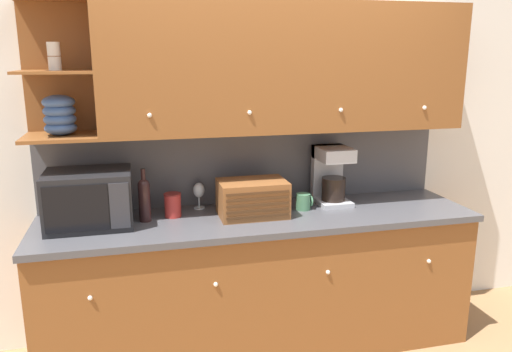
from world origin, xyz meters
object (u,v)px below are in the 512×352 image
wine_glass (199,191)px  mug (304,202)px  storage_canister (173,205)px  wine_bottle (144,198)px  bread_box (252,198)px  coffee_maker (331,174)px  microwave (89,199)px

wine_glass → mug: wine_glass is taller
storage_canister → wine_bottle: bearing=-164.7°
bread_box → mug: bearing=7.0°
coffee_maker → storage_canister: bearing=-176.9°
microwave → coffee_maker: (1.55, 0.11, 0.04)m
microwave → wine_bottle: 0.31m
storage_canister → wine_glass: bearing=36.2°
wine_bottle → coffee_maker: 1.25m
wine_glass → bread_box: bearing=-37.1°
mug → wine_glass: bearing=164.1°
mug → storage_canister: bearing=176.3°
wine_glass → coffee_maker: coffee_maker is taller
wine_bottle → storage_canister: (0.17, 0.05, -0.07)m
wine_bottle → bread_box: wine_bottle is taller
bread_box → mug: bread_box is taller
storage_canister → bread_box: (0.49, -0.10, 0.04)m
microwave → storage_canister: size_ratio=3.25×
storage_canister → bread_box: 0.50m
microwave → coffee_maker: size_ratio=1.26×
microwave → mug: size_ratio=4.59×
microwave → mug: bearing=-0.1°
microwave → coffee_maker: bearing=4.0°
bread_box → wine_bottle: bearing=175.5°
wine_bottle → wine_glass: (0.35, 0.18, -0.03)m
coffee_maker → wine_glass: bearing=175.2°
storage_canister → bread_box: bread_box is taller
microwave → storage_canister: microwave is taller
wine_bottle → wine_glass: bearing=27.0°
wine_glass → coffee_maker: size_ratio=0.45×
wine_bottle → mug: (1.01, -0.01, -0.09)m
wine_bottle → coffee_maker: coffee_maker is taller
microwave → mug: microwave is taller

